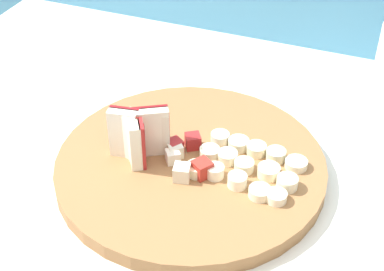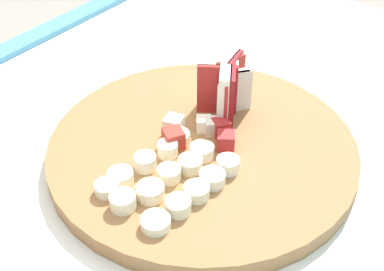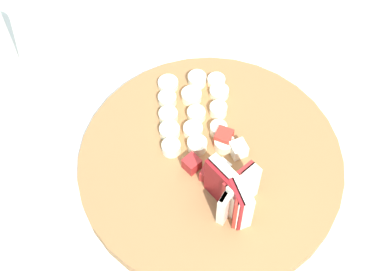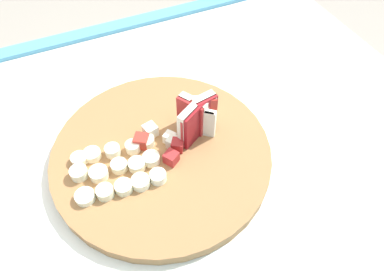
% 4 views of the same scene
% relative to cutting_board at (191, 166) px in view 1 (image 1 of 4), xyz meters
% --- Properties ---
extents(tile_backsplash, '(2.40, 0.04, 1.42)m').
position_rel_cutting_board_xyz_m(tile_backsplash, '(0.10, 0.41, -0.24)').
color(tile_backsplash, '#4C8EB2').
rests_on(tile_backsplash, ground).
extents(cutting_board, '(0.35, 0.35, 0.02)m').
position_rel_cutting_board_xyz_m(cutting_board, '(0.00, 0.00, 0.00)').
color(cutting_board, olive).
rests_on(cutting_board, tiled_countertop).
extents(apple_wedge_fan, '(0.07, 0.06, 0.07)m').
position_rel_cutting_board_xyz_m(apple_wedge_fan, '(-0.07, -0.01, 0.04)').
color(apple_wedge_fan, '#A32323').
rests_on(apple_wedge_fan, cutting_board).
extents(apple_dice_pile, '(0.08, 0.09, 0.02)m').
position_rel_cutting_board_xyz_m(apple_dice_pile, '(-0.00, -0.01, 0.02)').
color(apple_dice_pile, '#EFE5CC').
rests_on(apple_dice_pile, cutting_board).
extents(banana_slice_rows, '(0.14, 0.11, 0.02)m').
position_rel_cutting_board_xyz_m(banana_slice_rows, '(0.07, 0.01, 0.02)').
color(banana_slice_rows, beige).
rests_on(banana_slice_rows, cutting_board).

